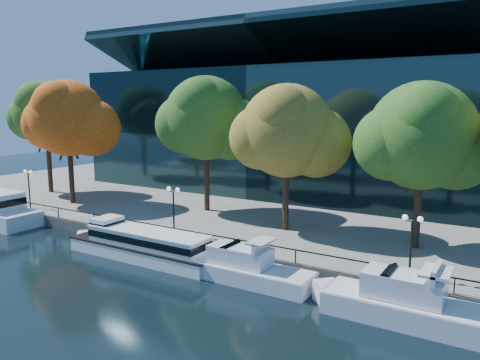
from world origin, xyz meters
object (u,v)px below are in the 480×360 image
Objects in this scene: tree_1 at (69,120)px; cruiser_near at (241,267)px; lamp_0 at (28,180)px; lamp_2 at (412,232)px; tour_boat at (140,243)px; tree_3 at (288,133)px; tree_2 at (207,120)px; cruiser_far at (403,302)px; lamp_1 at (173,200)px; tree_4 at (424,138)px; tree_0 at (47,115)px.

cruiser_near is at bearing -16.18° from tree_1.
lamp_0 and lamp_2 have the same top height.
tree_3 reaches higher than tour_boat.
lamp_0 is (-16.63, -8.86, -6.24)m from tree_2.
lamp_1 reaches higher than cruiser_far.
tree_3 is (10.20, -2.59, -0.82)m from tree_2.
lamp_2 is at bearing -6.23° from tree_1.
cruiser_far is 2.63× the size of lamp_1.
tree_1 reaches higher than lamp_1.
tree_4 is (10.76, 0.49, -0.07)m from tree_3.
tour_boat is 1.15× the size of tree_3.
lamp_1 is at bearing 180.00° from lamp_2.
tree_4 is 3.10× the size of lamp_0.
lamp_2 reaches higher than cruiser_near.
tree_2 is at bearing 174.26° from tree_4.
lamp_0 is at bearing -49.79° from tree_0.
lamp_0 is (-26.83, -6.26, -5.42)m from tree_3.
lamp_2 is (19.32, 3.68, 2.81)m from tour_boat.
lamp_2 is at bearing -83.00° from tree_4.
tree_0 reaches higher than tree_3.
tree_0 is at bearing 158.85° from tree_1.
tree_0 is at bearing 164.56° from lamp_1.
cruiser_near is at bearing -160.27° from lamp_2.
tree_2 is at bearing 4.69° from tree_0.
tree_2 is at bearing 165.74° from tree_3.
tree_0 is 1.09× the size of tree_4.
tree_2 is at bearing 149.73° from cruiser_far.
tour_boat is at bearing -78.88° from tree_2.
lamp_2 is at bearing 0.00° from lamp_1.
cruiser_far is at bearing -30.27° from tree_2.
cruiser_near is at bearing -17.34° from tree_0.
tree_1 is 1.07× the size of tree_4.
cruiser_near is 37.04m from tree_0.
cruiser_near is 2.59× the size of lamp_2.
tree_0 is 3.38× the size of lamp_0.
tour_boat is 9.13m from cruiser_near.
lamp_2 is at bearing -28.40° from tree_3.
tour_boat is 22.75m from tree_4.
tree_3 reaches higher than cruiser_near.
tree_2 is 1.09× the size of tree_3.
cruiser_near is at bearing -131.98° from tree_4.
tree_0 reaches higher than cruiser_far.
tree_4 reaches higher than lamp_1.
cruiser_near is 28.94m from tree_1.
cruiser_far is (10.76, -0.54, 0.16)m from cruiser_near.
tree_2 is (22.56, 1.85, -0.30)m from tree_0.
tree_0 is 3.38× the size of lamp_2.
cruiser_far is at bearing -82.28° from lamp_2.
tree_0 is (-34.15, 10.66, 9.59)m from cruiser_near.
lamp_2 reaches higher than tour_boat.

